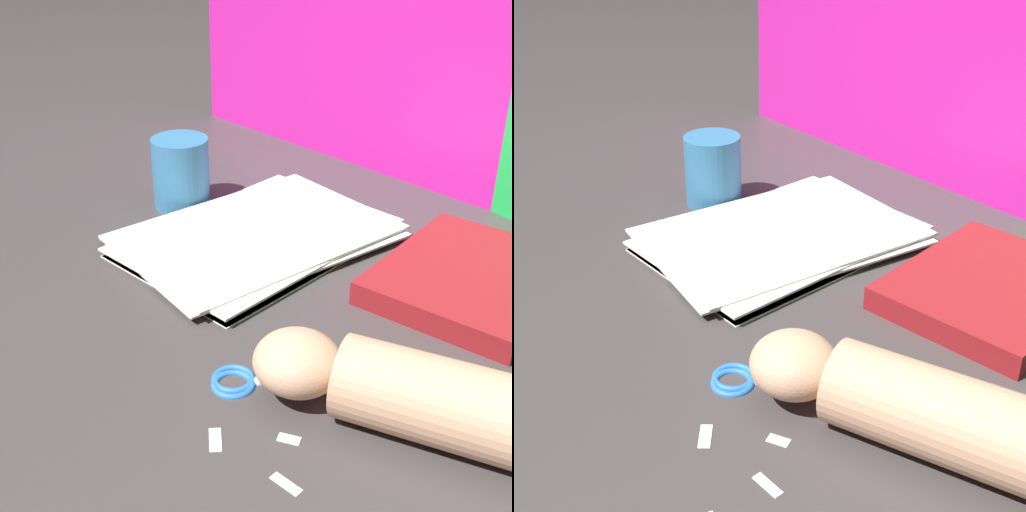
% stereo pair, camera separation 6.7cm
% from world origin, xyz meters
% --- Properties ---
extents(ground_plane, '(6.00, 6.00, 0.00)m').
position_xyz_m(ground_plane, '(0.00, 0.00, 0.00)').
color(ground_plane, '#3D3838').
extents(backdrop_panel_left, '(0.67, 0.05, 0.35)m').
position_xyz_m(backdrop_panel_left, '(-0.20, 0.42, 0.18)').
color(backdrop_panel_left, '#D81E9E').
rests_on(backdrop_panel_left, ground_plane).
extents(paper_stack, '(0.27, 0.37, 0.02)m').
position_xyz_m(paper_stack, '(-0.06, 0.10, 0.01)').
color(paper_stack, white).
rests_on(paper_stack, ground_plane).
extents(book_closed, '(0.23, 0.27, 0.03)m').
position_xyz_m(book_closed, '(0.20, 0.22, 0.01)').
color(book_closed, maroon).
rests_on(book_closed, ground_plane).
extents(scissors, '(0.14, 0.16, 0.01)m').
position_xyz_m(scissors, '(0.17, -0.08, 0.00)').
color(scissors, silver).
rests_on(scissors, ground_plane).
extents(hand_forearm, '(0.31, 0.20, 0.08)m').
position_xyz_m(hand_forearm, '(0.31, -0.03, 0.04)').
color(hand_forearm, tan).
rests_on(hand_forearm, ground_plane).
extents(paper_scrap_near, '(0.03, 0.01, 0.00)m').
position_xyz_m(paper_scrap_near, '(0.28, -0.16, 0.00)').
color(paper_scrap_near, white).
rests_on(paper_scrap_near, ground_plane).
extents(paper_scrap_mid, '(0.02, 0.02, 0.00)m').
position_xyz_m(paper_scrap_mid, '(0.24, -0.12, 0.00)').
color(paper_scrap_mid, white).
rests_on(paper_scrap_mid, ground_plane).
extents(paper_scrap_side, '(0.03, 0.03, 0.00)m').
position_xyz_m(paper_scrap_side, '(0.20, -0.17, 0.00)').
color(paper_scrap_side, white).
rests_on(paper_scrap_side, ground_plane).
extents(mug, '(0.08, 0.08, 0.10)m').
position_xyz_m(mug, '(-0.22, 0.10, 0.05)').
color(mug, teal).
rests_on(mug, ground_plane).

